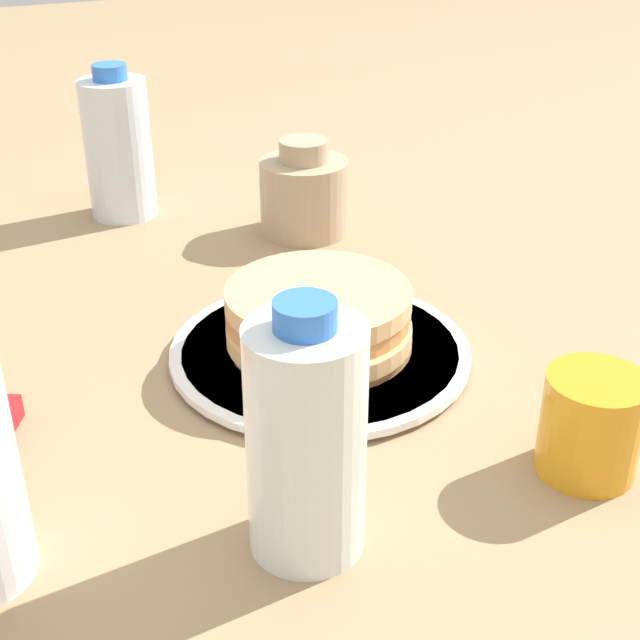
{
  "coord_description": "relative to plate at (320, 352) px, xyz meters",
  "views": [
    {
      "loc": [
        0.65,
        -0.3,
        0.42
      ],
      "look_at": [
        0.03,
        -0.01,
        0.04
      ],
      "focal_mm": 50.0,
      "sensor_mm": 36.0,
      "label": 1
    }
  ],
  "objects": [
    {
      "name": "ground_plane",
      "position": [
        -0.03,
        0.01,
        -0.01
      ],
      "size": [
        4.0,
        4.0,
        0.0
      ],
      "primitive_type": "plane",
      "color": "#9E7F5B"
    },
    {
      "name": "plate",
      "position": [
        0.0,
        0.0,
        0.0
      ],
      "size": [
        0.27,
        0.27,
        0.01
      ],
      "color": "white",
      "rests_on": "ground_plane"
    },
    {
      "name": "pancake_stack",
      "position": [
        0.0,
        -0.0,
        0.03
      ],
      "size": [
        0.17,
        0.17,
        0.06
      ],
      "color": "#C08449",
      "rests_on": "plate"
    },
    {
      "name": "juice_glass",
      "position": [
        0.22,
        0.11,
        0.03
      ],
      "size": [
        0.07,
        0.07,
        0.08
      ],
      "color": "orange",
      "rests_on": "ground_plane"
    },
    {
      "name": "cream_jug",
      "position": [
        -0.27,
        0.1,
        0.04
      ],
      "size": [
        0.1,
        0.1,
        0.11
      ],
      "color": "tan",
      "rests_on": "ground_plane"
    },
    {
      "name": "water_bottle_near",
      "position": [
        0.21,
        -0.1,
        0.08
      ],
      "size": [
        0.08,
        0.08,
        0.18
      ],
      "color": "silver",
      "rests_on": "ground_plane"
    },
    {
      "name": "water_bottle_mid",
      "position": [
        -0.42,
        -0.08,
        0.08
      ],
      "size": [
        0.08,
        0.08,
        0.18
      ],
      "color": "silver",
      "rests_on": "ground_plane"
    }
  ]
}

